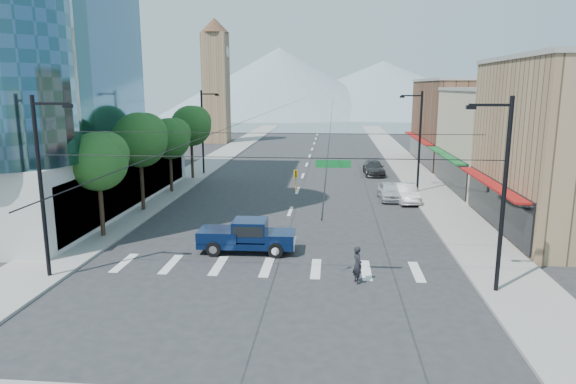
{
  "coord_description": "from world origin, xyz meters",
  "views": [
    {
      "loc": [
        3.18,
        -24.06,
        9.38
      ],
      "look_at": [
        0.46,
        6.78,
        3.0
      ],
      "focal_mm": 32.0,
      "sensor_mm": 36.0,
      "label": 1
    }
  ],
  "objects_px": {
    "pedestrian": "(357,265)",
    "parked_car_mid": "(406,193)",
    "pickup_truck": "(246,235)",
    "parked_car_near": "(389,191)",
    "parked_car_far": "(374,168)"
  },
  "relations": [
    {
      "from": "parked_car_near",
      "to": "parked_car_mid",
      "type": "bearing_deg",
      "value": -31.47
    },
    {
      "from": "pedestrian",
      "to": "pickup_truck",
      "type": "bearing_deg",
      "value": 33.85
    },
    {
      "from": "pedestrian",
      "to": "parked_car_mid",
      "type": "relative_size",
      "value": 0.41
    },
    {
      "from": "pickup_truck",
      "to": "parked_car_far",
      "type": "distance_m",
      "value": 28.87
    },
    {
      "from": "parked_car_far",
      "to": "parked_car_near",
      "type": "bearing_deg",
      "value": -89.7
    },
    {
      "from": "pedestrian",
      "to": "parked_car_mid",
      "type": "height_order",
      "value": "pedestrian"
    },
    {
      "from": "pickup_truck",
      "to": "parked_car_near",
      "type": "bearing_deg",
      "value": 55.99
    },
    {
      "from": "pedestrian",
      "to": "parked_car_far",
      "type": "xyz_separation_m",
      "value": [
        3.14,
        31.58,
        -0.17
      ]
    },
    {
      "from": "parked_car_mid",
      "to": "parked_car_far",
      "type": "height_order",
      "value": "parked_car_far"
    },
    {
      "from": "pedestrian",
      "to": "parked_car_mid",
      "type": "distance_m",
      "value": 18.96
    },
    {
      "from": "parked_car_mid",
      "to": "pickup_truck",
      "type": "bearing_deg",
      "value": -132.04
    },
    {
      "from": "pedestrian",
      "to": "parked_car_near",
      "type": "height_order",
      "value": "pedestrian"
    },
    {
      "from": "pickup_truck",
      "to": "parked_car_far",
      "type": "relative_size",
      "value": 1.09
    },
    {
      "from": "pickup_truck",
      "to": "pedestrian",
      "type": "relative_size",
      "value": 3.08
    },
    {
      "from": "parked_car_near",
      "to": "pedestrian",
      "type": "bearing_deg",
      "value": -102.68
    }
  ]
}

